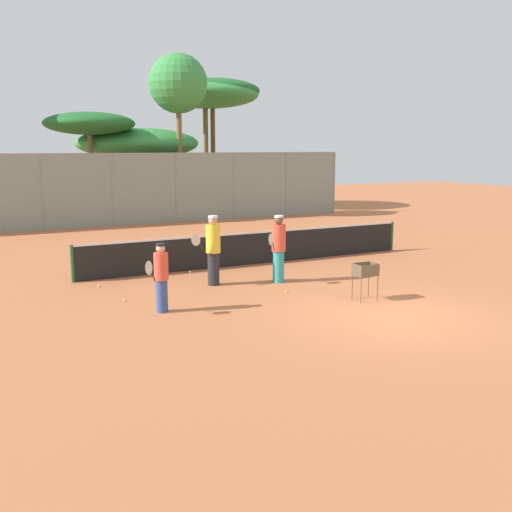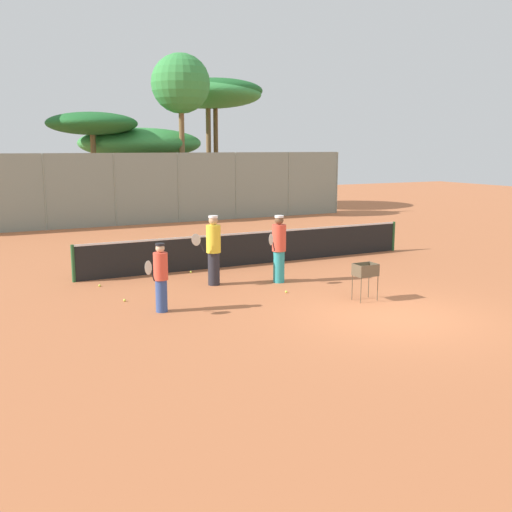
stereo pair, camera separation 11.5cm
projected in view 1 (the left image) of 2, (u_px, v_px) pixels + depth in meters
The scene contains 17 objects.
ground_plane at pixel (393, 316), 13.52m from camera, with size 80.00×80.00×0.00m, color #B7663D.
tennis_net at pixel (254, 247), 19.39m from camera, with size 11.56×0.10×1.07m.
back_fence at pixel (145, 189), 29.27m from camera, with size 22.50×0.08×3.49m.
tree_1 at pixel (178, 85), 30.86m from camera, with size 3.05×3.05×8.52m.
tree_2 at pixel (89, 124), 30.08m from camera, with size 4.55×4.55×5.49m.
tree_3 at pixel (137, 144), 33.33m from camera, with size 6.78×6.78×4.81m.
tree_4 at pixel (212, 92), 36.02m from camera, with size 5.73×5.73×7.80m.
tree_5 at pixel (205, 95), 35.91m from camera, with size 6.43×6.43×7.65m.
player_white_outfit at pixel (161, 277), 13.71m from camera, with size 0.72×0.65×1.61m.
player_red_cap at pixel (213, 249), 16.39m from camera, with size 0.95×0.40×1.93m.
player_yellow_shirt at pixel (279, 248), 16.72m from camera, with size 0.81×0.68×1.90m.
ball_cart at pixel (366, 273), 14.83m from camera, with size 0.56×0.41×0.93m.
tennis_ball_0 at pixel (190, 272), 18.11m from camera, with size 0.07×0.07×0.07m, color #D1E54C.
tennis_ball_1 at pixel (286, 292), 15.66m from camera, with size 0.07×0.07×0.07m, color #D1E54C.
tennis_ball_2 at pixel (99, 286), 16.32m from camera, with size 0.07×0.07×0.07m, color #D1E54C.
tennis_ball_4 at pixel (125, 300), 14.76m from camera, with size 0.07×0.07×0.07m, color #D1E54C.
parked_car at pixel (129, 204), 33.10m from camera, with size 4.20×1.70×1.60m.
Camera 1 is at (-8.78, -10.14, 3.77)m, focal length 42.00 mm.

